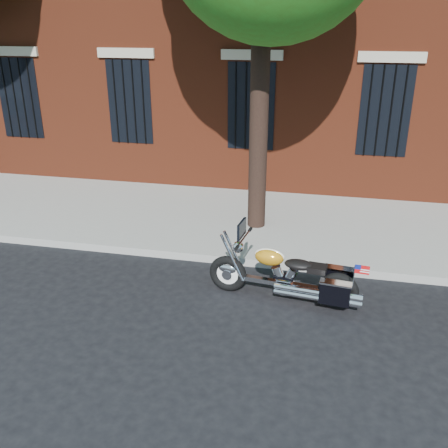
# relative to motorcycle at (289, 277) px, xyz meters

# --- Properties ---
(ground) EXTENTS (120.00, 120.00, 0.00)m
(ground) POSITION_rel_motorcycle_xyz_m (-1.41, -0.28, -0.42)
(ground) COLOR black
(ground) RESTS_ON ground
(curb) EXTENTS (40.00, 0.16, 0.15)m
(curb) POSITION_rel_motorcycle_xyz_m (-1.41, 1.10, -0.35)
(curb) COLOR gray
(curb) RESTS_ON ground
(sidewalk) EXTENTS (40.00, 3.60, 0.15)m
(sidewalk) POSITION_rel_motorcycle_xyz_m (-1.41, 2.98, -0.35)
(sidewalk) COLOR gray
(sidewalk) RESTS_ON ground
(motorcycle) EXTENTS (2.44, 0.87, 1.25)m
(motorcycle) POSITION_rel_motorcycle_xyz_m (0.00, 0.00, 0.00)
(motorcycle) COLOR black
(motorcycle) RESTS_ON ground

